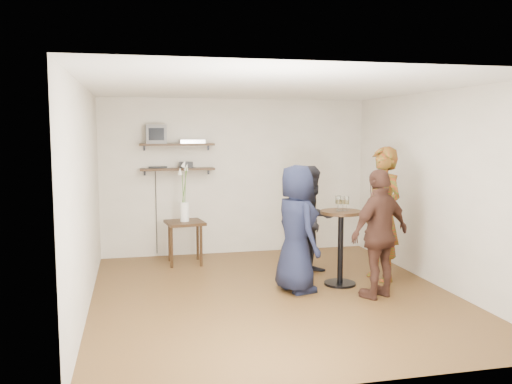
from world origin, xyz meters
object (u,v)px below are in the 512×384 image
person_plaid (382,214)px  radio (186,165)px  side_table (185,228)px  person_brown (380,234)px  drinks_table (341,237)px  person_dark (312,220)px  dvd_deck (192,141)px  person_navy (296,229)px  crt_monitor (156,134)px

person_plaid → radio: bearing=-139.8°
side_table → person_brown: 3.16m
drinks_table → person_dark: (-0.19, 0.65, 0.14)m
dvd_deck → person_dark: size_ratio=0.25×
side_table → radio: bearing=80.9°
person_navy → person_brown: person_navy is taller
dvd_deck → radio: bearing=180.0°
crt_monitor → drinks_table: (2.32, -2.13, -1.37)m
person_dark → person_brown: person_brown is taller
drinks_table → person_navy: person_navy is taller
drinks_table → person_navy: 0.70m
side_table → person_dark: bearing=-29.4°
drinks_table → person_navy: bearing=-168.1°
radio → person_dark: person_dark is taller
person_dark → person_navy: size_ratio=0.96×
side_table → person_dark: person_dark is taller
dvd_deck → person_navy: size_ratio=0.24×
crt_monitor → dvd_deck: 0.59m
drinks_table → person_plaid: 0.73m
crt_monitor → drinks_table: crt_monitor is taller
radio → drinks_table: size_ratio=0.22×
person_dark → crt_monitor: bearing=129.4°
person_brown → crt_monitor: bearing=-69.8°
radio → person_plaid: 3.26m
dvd_deck → drinks_table: bearing=-50.7°
crt_monitor → dvd_deck: size_ratio=0.80×
radio → person_brown: person_brown is taller
drinks_table → person_plaid: size_ratio=0.55×
person_navy → person_brown: (0.93, -0.48, -0.02)m
crt_monitor → person_dark: 2.87m
drinks_table → person_brown: size_ratio=0.63×
person_plaid → crt_monitor: bearing=-135.1°
crt_monitor → person_dark: (2.14, -1.48, -1.23)m
crt_monitor → person_navy: size_ratio=0.19×
person_navy → person_dark: bearing=-42.9°
crt_monitor → person_brown: bearing=-46.8°
drinks_table → person_dark: 0.69m
person_plaid → dvd_deck: bearing=-141.0°
person_plaid → drinks_table: bearing=-90.0°
crt_monitor → person_dark: crt_monitor is taller
radio → person_dark: 2.34m
person_dark → person_brown: size_ratio=0.98×
drinks_table → person_brown: (0.26, -0.62, 0.16)m
drinks_table → side_table: bearing=139.7°
radio → person_navy: size_ratio=0.13×
crt_monitor → dvd_deck: crt_monitor is taller
drinks_table → person_dark: size_ratio=0.64×
person_dark → side_table: bearing=134.6°
crt_monitor → person_brown: 3.97m
crt_monitor → radio: size_ratio=1.45×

